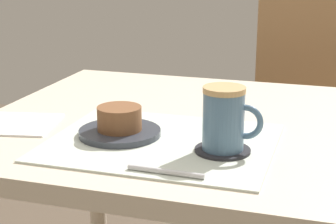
% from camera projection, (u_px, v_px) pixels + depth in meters
% --- Properties ---
extents(dining_table, '(1.01, 0.78, 0.73)m').
position_uv_depth(dining_table, '(220.00, 162.00, 1.20)').
color(dining_table, beige).
rests_on(dining_table, ground_plane).
extents(wooden_chair, '(0.46, 0.46, 0.93)m').
position_uv_depth(wooden_chair, '(311.00, 129.00, 1.84)').
color(wooden_chair, '#997047').
rests_on(wooden_chair, ground_plane).
extents(placemat, '(0.42, 0.34, 0.00)m').
position_uv_depth(placemat, '(162.00, 142.00, 1.06)').
color(placemat, silver).
rests_on(placemat, dining_table).
extents(pastry_plate, '(0.16, 0.16, 0.01)m').
position_uv_depth(pastry_plate, '(120.00, 132.00, 1.09)').
color(pastry_plate, '#333842').
rests_on(pastry_plate, placemat).
extents(pastry, '(0.09, 0.09, 0.05)m').
position_uv_depth(pastry, '(119.00, 118.00, 1.08)').
color(pastry, brown).
rests_on(pastry, pastry_plate).
extents(coffee_coaster, '(0.10, 0.10, 0.00)m').
position_uv_depth(coffee_coaster, '(223.00, 150.00, 1.00)').
color(coffee_coaster, '#232328').
rests_on(coffee_coaster, placemat).
extents(coffee_mug, '(0.11, 0.08, 0.11)m').
position_uv_depth(coffee_mug, '(225.00, 118.00, 0.98)').
color(coffee_mug, slate).
rests_on(coffee_mug, coffee_coaster).
extents(teaspoon, '(0.13, 0.01, 0.01)m').
position_uv_depth(teaspoon, '(166.00, 172.00, 0.90)').
color(teaspoon, silver).
rests_on(teaspoon, placemat).
extents(paper_napkin, '(0.18, 0.18, 0.00)m').
position_uv_depth(paper_napkin, '(19.00, 124.00, 1.16)').
color(paper_napkin, white).
rests_on(paper_napkin, dining_table).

